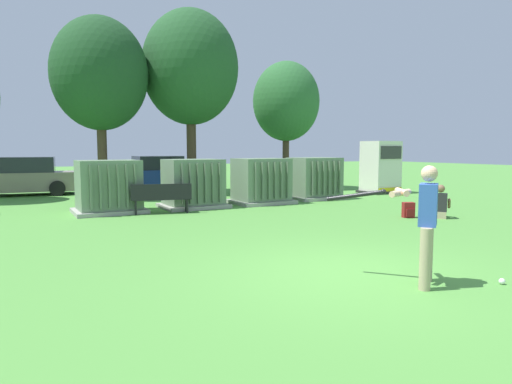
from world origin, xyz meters
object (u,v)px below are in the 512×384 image
object	(u,v)px
transformer_mid_west	(193,184)
batter	(423,219)
backpack	(408,210)
parked_car_left_of_center	(156,174)
park_bench	(161,196)
sports_ball	(502,281)
transformer_west	(109,187)
parked_car_leftmost	(25,177)
transformer_east	(314,179)
transformer_mid_east	(261,182)
generator_enclosure	(381,167)
seated_spectator	(440,205)

from	to	relation	value
transformer_mid_west	batter	world-z (taller)	batter
backpack	parked_car_left_of_center	bearing A→B (deg)	107.65
park_bench	sports_ball	world-z (taller)	park_bench
batter	park_bench	bearing A→B (deg)	97.30
transformer_west	parked_car_leftmost	distance (m)	7.45
backpack	parked_car_left_of_center	xyz separation A→B (m)	(-3.82, 12.00, 0.54)
transformer_east	backpack	size ratio (longest dim) A/B	4.77
transformer_mid_west	transformer_mid_east	world-z (taller)	same
generator_enclosure	park_bench	world-z (taller)	generator_enclosure
transformer_mid_west	park_bench	xyz separation A→B (m)	(-1.38, -0.92, -0.25)
transformer_west	transformer_mid_east	xyz separation A→B (m)	(5.31, -0.19, 0.00)
generator_enclosure	seated_spectator	bearing A→B (deg)	-121.25
seated_spectator	backpack	bearing A→B (deg)	146.61
transformer_mid_east	seated_spectator	distance (m)	6.17
park_bench	transformer_mid_east	bearing A→B (deg)	11.88
transformer_mid_east	transformer_east	bearing A→B (deg)	6.04
batter	parked_car_leftmost	world-z (taller)	batter
sports_ball	parked_car_leftmost	world-z (taller)	parked_car_leftmost
transformer_west	parked_car_left_of_center	xyz separation A→B (m)	(3.49, 6.79, -0.04)
parked_car_leftmost	transformer_west	bearing A→B (deg)	-74.10
generator_enclosure	seated_spectator	distance (m)	7.35
park_bench	backpack	size ratio (longest dim) A/B	4.19
transformer_east	park_bench	bearing A→B (deg)	-170.39
sports_ball	seated_spectator	distance (m)	6.55
transformer_mid_west	batter	bearing A→B (deg)	-91.48
backpack	sports_ball	bearing A→B (deg)	-125.99
transformer_east	backpack	xyz separation A→B (m)	(-0.56, -5.30, -0.57)
transformer_west	seated_spectator	xyz separation A→B (m)	(8.05, -5.70, -0.41)
sports_ball	parked_car_left_of_center	bearing A→B (deg)	90.11
transformer_mid_east	parked_car_leftmost	world-z (taller)	same
park_bench	transformer_west	bearing A→B (deg)	142.89
generator_enclosure	parked_car_left_of_center	size ratio (longest dim) A/B	0.55
batter	parked_car_leftmost	size ratio (longest dim) A/B	0.40
generator_enclosure	backpack	distance (m)	7.39
sports_ball	parked_car_leftmost	bearing A→B (deg)	107.56
transformer_mid_west	generator_enclosure	distance (m)	9.14
seated_spectator	parked_car_leftmost	distance (m)	16.35
transformer_west	transformer_mid_west	xyz separation A→B (m)	(2.73, -0.09, 0.00)
parked_car_leftmost	sports_ball	bearing A→B (deg)	-72.44
transformer_west	park_bench	xyz separation A→B (m)	(1.35, -1.02, -0.25)
transformer_mid_west	transformer_mid_east	distance (m)	2.58
parked_car_left_of_center	transformer_mid_west	bearing A→B (deg)	-96.30
park_bench	seated_spectator	xyz separation A→B (m)	(6.70, -4.68, -0.16)
transformer_mid_east	park_bench	size ratio (longest dim) A/B	1.14
transformer_east	park_bench	xyz separation A→B (m)	(-6.53, -1.11, -0.25)
transformer_west	transformer_east	world-z (taller)	same
transformer_mid_east	batter	world-z (taller)	batter
seated_spectator	backpack	distance (m)	0.90
transformer_mid_west	batter	xyz separation A→B (m)	(-0.25, -9.77, 0.19)
transformer_mid_west	parked_car_left_of_center	size ratio (longest dim) A/B	0.50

